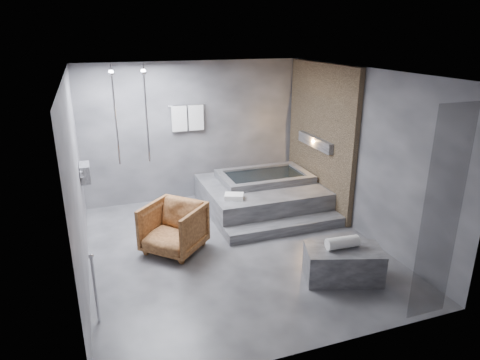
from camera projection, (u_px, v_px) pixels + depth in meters
name	position (u px, v px, depth m)	size (l,w,h in m)	color
room	(253.00, 139.00, 6.72)	(5.00, 5.04, 2.82)	#323235
tub_deck	(261.00, 195.00, 8.49)	(2.20, 2.00, 0.50)	#37373A
tub_step	(286.00, 227.00, 7.49)	(2.20, 0.36, 0.18)	#37373A
concrete_bench	(343.00, 264.00, 6.03)	(1.05, 0.58, 0.47)	#363638
driftwood_chair	(174.00, 228.00, 6.76)	(0.84, 0.87, 0.79)	#4D2A13
rolled_towel	(342.00, 243.00, 5.96)	(0.17, 0.17, 0.47)	white
deck_towel	(234.00, 196.00, 7.64)	(0.33, 0.24, 0.09)	white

